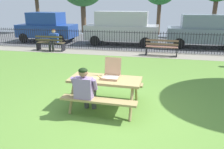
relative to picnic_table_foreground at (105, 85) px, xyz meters
name	(u,v)px	position (x,y,z in m)	size (l,w,h in m)	color
ground	(125,88)	(0.29, 1.39, -0.61)	(28.00, 11.33, 0.02)	#5C8836
cobblestone_walkway	(139,54)	(0.29, 6.35, -0.60)	(28.00, 1.40, 0.01)	gray
street_asphalt	(144,42)	(0.29, 10.05, -0.60)	(28.00, 6.00, 0.01)	#515154
picnic_table_foreground	(105,85)	(0.00, 0.00, 0.00)	(1.84, 1.53, 0.79)	#9C8654
pizza_box_open	(112,73)	(0.14, 0.14, 0.29)	(0.45, 0.50, 0.48)	tan
pizza_slice_on_table	(96,77)	(-0.25, 0.04, 0.18)	(0.30, 0.29, 0.02)	#F5D569
adult_at_table	(85,89)	(-0.36, -0.49, 0.06)	(0.62, 0.60, 1.19)	#474747
iron_fence_streetside	(141,41)	(0.29, 7.05, -0.03)	(19.98, 0.03, 1.12)	black
park_bench_left	(50,43)	(-4.70, 6.21, -0.18)	(1.61, 0.48, 0.85)	brown
park_bench_center	(162,48)	(1.43, 6.21, -0.18)	(1.63, 0.57, 0.85)	brown
person_on_park_bench	(53,39)	(-4.50, 6.23, 0.06)	(0.61, 0.59, 1.19)	black
parked_car_far_left	(47,27)	(-6.32, 8.99, 0.41)	(3.93, 1.89, 1.98)	navy
parked_car_left	(122,27)	(-1.07, 8.99, 0.50)	(4.60, 1.96, 2.08)	#B7B8BA
parked_car_center	(205,31)	(3.91, 8.99, 0.41)	(4.42, 1.95, 1.94)	slate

